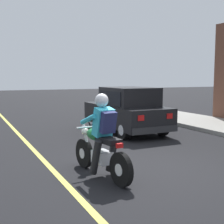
% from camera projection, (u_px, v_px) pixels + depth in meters
% --- Properties ---
extents(ground_plane, '(80.00, 80.00, 0.00)m').
position_uv_depth(ground_plane, '(149.00, 170.00, 6.46)').
color(ground_plane, black).
extents(lane_stripe, '(0.12, 19.80, 0.01)m').
position_uv_depth(lane_stripe, '(32.00, 149.00, 8.39)').
color(lane_stripe, '#D1C64C').
rests_on(lane_stripe, ground).
extents(motorcycle_with_rider, '(0.63, 2.02, 1.62)m').
position_uv_depth(motorcycle_with_rider, '(101.00, 142.00, 6.01)').
color(motorcycle_with_rider, black).
rests_on(motorcycle_with_rider, ground).
extents(car_hatchback, '(1.70, 3.80, 1.57)m').
position_uv_depth(car_hatchback, '(126.00, 110.00, 10.85)').
color(car_hatchback, black).
rests_on(car_hatchback, ground).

